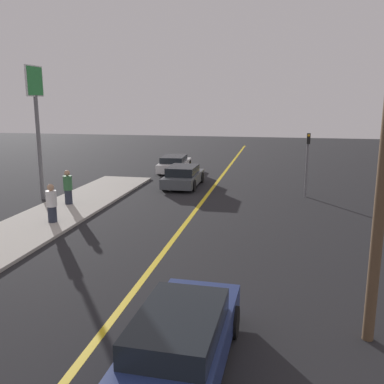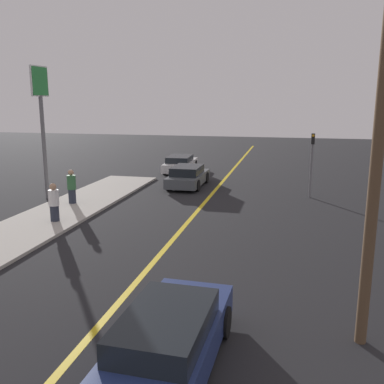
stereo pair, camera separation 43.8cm
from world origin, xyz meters
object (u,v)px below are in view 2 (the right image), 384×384
(car_far_distant, at_px, (180,164))
(traffic_light, at_px, (312,158))
(car_near_right_lane, at_px, (168,341))
(pedestrian_near_curb, at_px, (54,203))
(roadside_sign, at_px, (41,105))
(utility_pole, at_px, (376,165))
(car_ahead_center, at_px, (188,176))
(pedestrian_mid_group, at_px, (72,187))

(car_far_distant, distance_m, traffic_light, 11.18)
(car_near_right_lane, xyz_separation_m, pedestrian_near_curb, (-7.46, 8.59, 0.27))
(car_near_right_lane, bearing_deg, pedestrian_near_curb, 132.57)
(roadside_sign, xyz_separation_m, utility_pole, (14.11, -10.87, -1.03))
(car_ahead_center, height_order, pedestrian_mid_group, pedestrian_mid_group)
(traffic_light, height_order, utility_pole, utility_pole)
(pedestrian_mid_group, distance_m, roadside_sign, 4.59)
(roadside_sign, bearing_deg, pedestrian_near_curb, -55.29)
(car_ahead_center, bearing_deg, roadside_sign, -143.77)
(pedestrian_near_curb, bearing_deg, traffic_light, 35.04)
(car_ahead_center, relative_size, traffic_light, 1.25)
(car_ahead_center, bearing_deg, car_far_distant, 109.36)
(pedestrian_mid_group, bearing_deg, car_ahead_center, 52.81)
(traffic_light, xyz_separation_m, roadside_sign, (-13.56, -3.28, 2.75))
(car_ahead_center, height_order, utility_pole, utility_pole)
(pedestrian_near_curb, distance_m, pedestrian_mid_group, 3.18)
(car_near_right_lane, bearing_deg, car_ahead_center, 103.99)
(pedestrian_near_curb, height_order, pedestrian_mid_group, pedestrian_mid_group)
(car_near_right_lane, xyz_separation_m, traffic_light, (3.20, 16.06, 1.50))
(pedestrian_mid_group, height_order, utility_pole, utility_pole)
(car_near_right_lane, xyz_separation_m, car_ahead_center, (-3.85, 17.52, -0.03))
(pedestrian_near_curb, bearing_deg, car_far_distant, 82.72)
(car_ahead_center, bearing_deg, pedestrian_near_curb, -111.85)
(pedestrian_mid_group, xyz_separation_m, utility_pole, (12.05, -9.75, 2.92))
(traffic_light, bearing_deg, car_near_right_lane, -101.27)
(car_near_right_lane, relative_size, utility_pole, 0.60)
(roadside_sign, relative_size, utility_pole, 0.88)
(pedestrian_near_curb, xyz_separation_m, traffic_light, (10.66, 7.48, 1.23))
(pedestrian_mid_group, distance_m, traffic_light, 12.38)
(pedestrian_near_curb, height_order, traffic_light, traffic_light)
(car_ahead_center, height_order, roadside_sign, roadside_sign)
(utility_pole, bearing_deg, pedestrian_mid_group, 141.04)
(car_ahead_center, xyz_separation_m, pedestrian_mid_group, (-4.45, -5.87, 0.32))
(utility_pole, bearing_deg, car_ahead_center, 115.95)
(car_near_right_lane, relative_size, car_far_distant, 1.00)
(car_ahead_center, relative_size, pedestrian_near_curb, 2.64)
(car_ahead_center, bearing_deg, utility_pole, -63.89)
(car_ahead_center, xyz_separation_m, pedestrian_near_curb, (-3.61, -8.93, 0.29))
(car_far_distant, distance_m, pedestrian_near_curb, 14.24)
(car_ahead_center, relative_size, pedestrian_mid_group, 2.55)
(pedestrian_mid_group, bearing_deg, roadside_sign, 151.32)
(car_far_distant, bearing_deg, roadside_sign, -118.31)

